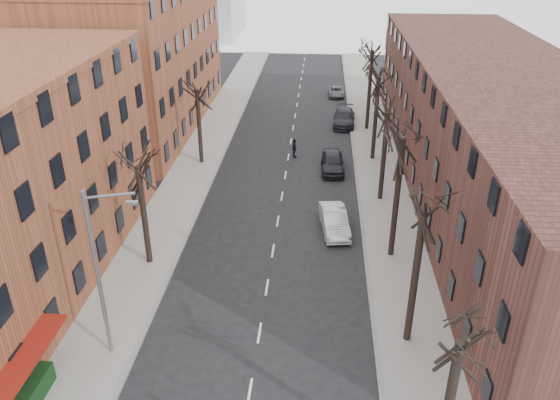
# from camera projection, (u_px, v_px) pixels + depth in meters

# --- Properties ---
(sidewalk_left) EXTENTS (4.00, 90.00, 0.15)m
(sidewalk_left) POSITION_uv_depth(u_px,v_px,m) (200.00, 158.00, 49.46)
(sidewalk_left) COLOR gray
(sidewalk_left) RESTS_ON ground
(sidewalk_right) EXTENTS (4.00, 90.00, 0.15)m
(sidewalk_right) POSITION_uv_depth(u_px,v_px,m) (378.00, 163.00, 48.37)
(sidewalk_right) COLOR gray
(sidewalk_right) RESTS_ON ground
(building_left_far) EXTENTS (12.00, 28.00, 14.00)m
(building_left_far) POSITION_uv_depth(u_px,v_px,m) (135.00, 58.00, 54.84)
(building_left_far) COLOR brown
(building_left_far) RESTS_ON ground
(building_right) EXTENTS (12.00, 50.00, 10.00)m
(building_right) POSITION_uv_depth(u_px,v_px,m) (495.00, 132.00, 41.14)
(building_right) COLOR #522D26
(building_right) RESTS_ON ground
(tree_right_b) EXTENTS (5.20, 5.20, 10.80)m
(tree_right_b) POSITION_uv_depth(u_px,v_px,m) (406.00, 340.00, 28.01)
(tree_right_b) COLOR black
(tree_right_b) RESTS_ON ground
(tree_right_c) EXTENTS (5.20, 5.20, 11.60)m
(tree_right_c) POSITION_uv_depth(u_px,v_px,m) (390.00, 256.00, 35.11)
(tree_right_c) COLOR black
(tree_right_c) RESTS_ON ground
(tree_right_d) EXTENTS (5.20, 5.20, 10.00)m
(tree_right_d) POSITION_uv_depth(u_px,v_px,m) (380.00, 200.00, 42.21)
(tree_right_d) COLOR black
(tree_right_d) RESTS_ON ground
(tree_right_e) EXTENTS (5.20, 5.20, 10.80)m
(tree_right_e) POSITION_uv_depth(u_px,v_px,m) (372.00, 160.00, 49.31)
(tree_right_e) COLOR black
(tree_right_e) RESTS_ON ground
(tree_right_f) EXTENTS (5.20, 5.20, 11.60)m
(tree_right_f) POSITION_uv_depth(u_px,v_px,m) (366.00, 130.00, 56.42)
(tree_right_f) COLOR black
(tree_right_f) RESTS_ON ground
(tree_left_a) EXTENTS (5.20, 5.20, 9.50)m
(tree_left_a) POSITION_uv_depth(u_px,v_px,m) (150.00, 263.00, 34.37)
(tree_left_a) COLOR black
(tree_left_a) RESTS_ON ground
(tree_left_b) EXTENTS (5.20, 5.20, 9.50)m
(tree_left_b) POSITION_uv_depth(u_px,v_px,m) (202.00, 163.00, 48.58)
(tree_left_b) COLOR black
(tree_left_b) RESTS_ON ground
(streetlight) EXTENTS (2.45, 0.22, 9.03)m
(streetlight) POSITION_uv_depth(u_px,v_px,m) (100.00, 269.00, 24.95)
(streetlight) COLOR slate
(streetlight) RESTS_ON ground
(silver_sedan) EXTENTS (2.27, 4.91, 1.56)m
(silver_sedan) POSITION_uv_depth(u_px,v_px,m) (334.00, 221.00, 37.64)
(silver_sedan) COLOR #B3B6BA
(silver_sedan) RESTS_ON ground
(parked_car_near) EXTENTS (2.05, 4.83, 1.63)m
(parked_car_near) POSITION_uv_depth(u_px,v_px,m) (333.00, 162.00, 46.76)
(parked_car_near) COLOR black
(parked_car_near) RESTS_ON ground
(parked_car_mid) EXTENTS (2.49, 5.53, 1.57)m
(parked_car_mid) POSITION_uv_depth(u_px,v_px,m) (344.00, 118.00, 57.42)
(parked_car_mid) COLOR black
(parked_car_mid) RESTS_ON ground
(parked_car_far) EXTENTS (1.98, 4.09, 1.12)m
(parked_car_far) POSITION_uv_depth(u_px,v_px,m) (336.00, 91.00, 67.08)
(parked_car_far) COLOR #53555B
(parked_car_far) RESTS_ON ground
(pedestrian_crossing) EXTENTS (0.74, 1.13, 1.78)m
(pedestrian_crossing) POSITION_uv_depth(u_px,v_px,m) (294.00, 148.00, 49.37)
(pedestrian_crossing) COLOR black
(pedestrian_crossing) RESTS_ON ground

